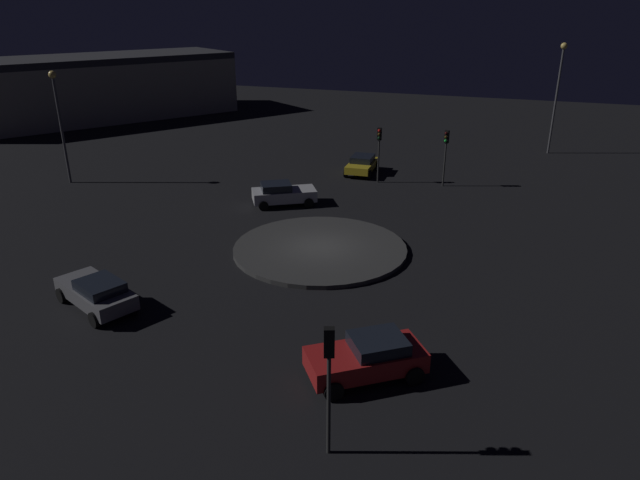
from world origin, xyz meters
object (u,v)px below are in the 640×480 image
object	(u,v)px
traffic_light_west	(329,366)
traffic_light_east	(446,147)
car_grey	(97,292)
car_red	(368,357)
store_building	(97,88)
streetlamp_southeast	(558,83)
traffic_light_east_near	(379,144)
streetlamp_north	(58,110)
car_silver	(283,193)
car_yellow	(362,164)

from	to	relation	value
traffic_light_west	traffic_light_east	bearing A→B (deg)	-18.84
car_grey	car_red	distance (m)	12.51
store_building	streetlamp_southeast	bearing A→B (deg)	123.26
traffic_light_east_near	traffic_light_west	bearing A→B (deg)	10.41
traffic_light_west	streetlamp_north	xyz separation A→B (m)	(20.14, 26.85, 2.26)
car_red	traffic_light_east_near	size ratio (longest dim) A/B	1.10
store_building	car_grey	bearing A→B (deg)	72.31
car_red	car_silver	xyz separation A→B (m)	(16.54, 10.12, -0.03)
store_building	streetlamp_north	bearing A→B (deg)	67.72
car_yellow	car_silver	size ratio (longest dim) A/B	0.88
car_grey	traffic_light_east_near	distance (m)	23.72
traffic_light_east	store_building	bearing A→B (deg)	-90.48
car_grey	traffic_light_east_near	xyz separation A→B (m)	(22.53, -7.07, 2.15)
car_yellow	traffic_light_east	xyz separation A→B (m)	(-1.33, -6.46, 2.16)
traffic_light_west	streetlamp_southeast	size ratio (longest dim) A/B	0.46
traffic_light_east	traffic_light_west	xyz separation A→B (m)	(-28.28, -0.57, 0.15)
car_yellow	traffic_light_east_near	bearing A→B (deg)	39.48
streetlamp_southeast	streetlamp_north	size ratio (longest dim) A/B	1.16
streetlamp_southeast	store_building	size ratio (longest dim) A/B	0.31
traffic_light_east	streetlamp_north	distance (m)	27.62
car_yellow	car_silver	bearing A→B (deg)	-20.09
traffic_light_east_near	streetlamp_southeast	size ratio (longest dim) A/B	0.44
car_red	streetlamp_north	size ratio (longest dim) A/B	0.56
car_silver	traffic_light_west	size ratio (longest dim) A/B	1.04
streetlamp_southeast	car_red	bearing A→B (deg)	169.74
traffic_light_west	streetlamp_southeast	xyz separation A→B (m)	(41.30, -6.87, 3.03)
traffic_light_east	car_silver	bearing A→B (deg)	-32.66
car_grey	car_red	xyz separation A→B (m)	(-1.02, -12.47, 0.06)
streetlamp_north	traffic_light_west	bearing A→B (deg)	-126.87
traffic_light_east	traffic_light_west	distance (m)	28.29
streetlamp_north	traffic_light_east_near	bearing A→B (deg)	-70.90
car_silver	car_red	bearing A→B (deg)	-89.29
traffic_light_west	streetlamp_north	distance (m)	33.64
streetlamp_north	traffic_light_east	bearing A→B (deg)	-72.79
traffic_light_east	traffic_light_west	world-z (taller)	traffic_light_west
car_yellow	traffic_light_east_near	world-z (taller)	traffic_light_east_near
car_yellow	streetlamp_north	distance (m)	22.44
car_grey	streetlamp_southeast	distance (m)	41.35
traffic_light_west	store_building	xyz separation A→B (m)	(42.04, 41.40, 0.38)
car_grey	store_building	distance (m)	47.09
streetlamp_southeast	store_building	distance (m)	48.35
streetlamp_north	car_yellow	bearing A→B (deg)	-64.47
traffic_light_east	streetlamp_southeast	bearing A→B (deg)	168.39
car_yellow	streetlamp_southeast	xyz separation A→B (m)	(11.69, -13.90, 5.34)
car_yellow	car_silver	distance (m)	9.48
car_grey	store_building	bearing A→B (deg)	-27.34
car_silver	streetlamp_southeast	bearing A→B (deg)	20.11
car_red	traffic_light_west	world-z (taller)	traffic_light_west
traffic_light_west	car_red	bearing A→B (deg)	-21.86
car_silver	streetlamp_north	world-z (taller)	streetlamp_north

